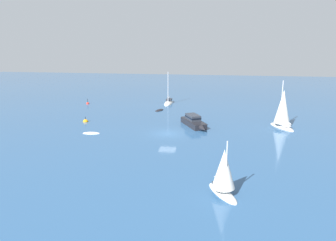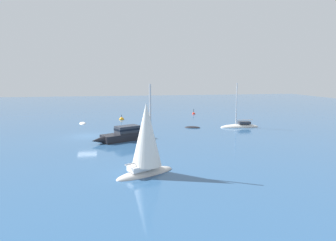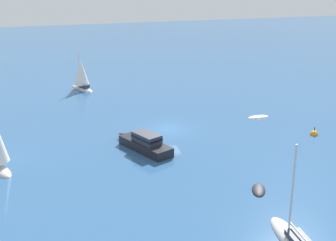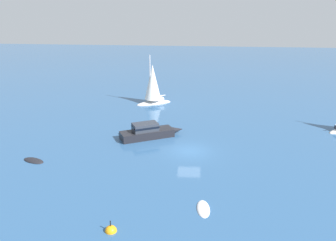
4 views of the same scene
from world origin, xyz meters
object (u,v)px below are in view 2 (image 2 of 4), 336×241
Objects in this scene: ketch at (146,143)px; motor_cruiser at (124,135)px; rib at (83,124)px; channel_buoy at (194,114)px; sailboat_1 at (240,126)px; mooring_buoy at (122,120)px; dinghy at (192,128)px.

ketch reaches higher than motor_cruiser.
channel_buoy is at bearing 108.28° from rib.
rib is (-24.70, 8.20, -0.10)m from sailboat_1.
motor_cruiser reaches higher than mooring_buoy.
ketch is 14.09m from motor_cruiser.
dinghy is 0.34× the size of ketch.
dinghy is at bearing 62.44° from rib.
rib is at bearing 178.85° from dinghy.
mooring_buoy is at bearing 113.70° from rib.
channel_buoy is at bearing 41.36° from ketch.
channel_buoy reaches higher than rib.
channel_buoy is (4.58, 16.45, 0.01)m from dinghy.
ketch is 6.04× the size of mooring_buoy.
mooring_buoy reaches higher than rib.
sailboat_1 is (7.49, -0.76, 0.10)m from dinghy.
channel_buoy is (14.16, 37.83, -2.67)m from ketch.
sailboat_1 is 17.45m from channel_buoy.
ketch is 5.51× the size of channel_buoy.
rib is at bearing -17.53° from sailboat_1.
dinghy is at bearing -46.07° from mooring_buoy.
mooring_buoy is at bearing -160.07° from channel_buoy.
channel_buoy is 16.10m from mooring_buoy.
dinghy is at bearing -172.27° from motor_cruiser.
ketch is 40.48m from channel_buoy.
ketch reaches higher than rib.
motor_cruiser is 16.26m from rib.
sailboat_1 is 0.98× the size of motor_cruiser.
dinghy is 1.89× the size of channel_buoy.
mooring_buoy is at bearing -32.16° from sailboat_1.
motor_cruiser reaches higher than channel_buoy.
dinghy is at bearing 37.74° from ketch.
motor_cruiser is 5.27× the size of channel_buoy.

